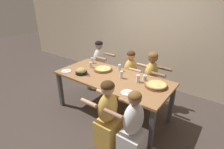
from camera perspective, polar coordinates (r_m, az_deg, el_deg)
The scene contains 19 objects.
ground_plane at distance 3.64m, azimuth 0.00°, elevation -12.21°, with size 18.00×18.00×0.00m, color #423833.
restaurant_back_panel at distance 4.44m, azimuth 13.77°, elevation 16.39°, with size 10.00×0.06×3.20m, color beige.
dining_table at distance 3.26m, azimuth 0.00°, elevation -2.07°, with size 2.17×0.97×0.80m.
pizza_board_main at distance 3.52m, azimuth -2.92°, elevation 1.82°, with size 0.38×0.38×0.05m.
pizza_board_second at distance 2.97m, azimuth 14.24°, elevation -3.34°, with size 0.38×0.38×0.06m.
skillet_bowl at distance 3.39m, azimuth -9.99°, elevation 1.02°, with size 0.32×0.22×0.12m.
empty_plate_a at distance 3.58m, azimuth -14.65°, elevation 1.11°, with size 0.19×0.19×0.02m.
empty_plate_b at distance 2.72m, azimuth 5.03°, elevation -5.93°, with size 0.20×0.20×0.02m.
cocktail_glass_blue at distance 3.13m, azimuth 10.61°, elevation -1.17°, with size 0.07×0.07×0.12m.
drinking_glass_a at distance 3.90m, azimuth -6.50°, elevation 4.48°, with size 0.07×0.07×0.12m.
drinking_glass_b at distance 3.66m, azimuth -6.93°, elevation 3.06°, with size 0.06×0.06×0.12m.
drinking_glass_c at distance 3.46m, azimuth 2.47°, elevation 2.02°, with size 0.06×0.06×0.14m.
drinking_glass_d at distance 3.04m, azimuth 8.46°, elevation -1.34°, with size 0.07×0.07×0.13m.
drinking_glass_e at distance 3.16m, azimuth 3.06°, elevation -0.23°, with size 0.06×0.06×0.14m.
diner_far_midright at distance 3.68m, azimuth 12.50°, elevation -2.42°, with size 0.51×0.40×1.18m.
diner_far_left at distance 4.35m, azimuth -4.03°, elevation 2.46°, with size 0.51×0.40×1.21m.
diner_far_center at distance 3.89m, azimuth 5.91°, elevation -1.01°, with size 0.51×0.40×1.12m.
diner_near_right at distance 2.50m, azimuth 6.71°, elevation -17.79°, with size 0.51×0.40×1.11m.
diner_near_midright at distance 2.67m, azimuth -1.38°, elevation -13.94°, with size 0.51×0.40×1.13m.
Camera 1 is at (1.74, -2.35, 2.17)m, focal length 28.00 mm.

